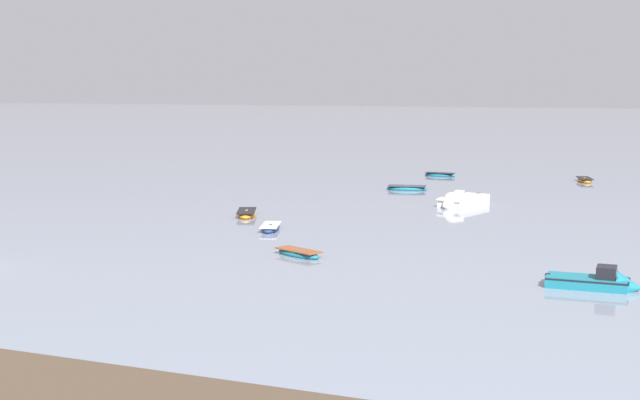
% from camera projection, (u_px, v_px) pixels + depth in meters
% --- Properties ---
extents(rowboat_moored_1, '(4.12, 2.08, 0.62)m').
position_uv_depth(rowboat_moored_1, '(407.00, 188.00, 86.65)').
color(rowboat_moored_1, '#197084').
rests_on(rowboat_moored_1, ground).
extents(motorboat_moored_2, '(3.70, 6.47, 2.10)m').
position_uv_depth(motorboat_moored_2, '(458.00, 203.00, 74.92)').
color(motorboat_moored_2, white).
rests_on(motorboat_moored_2, ground).
extents(rowboat_moored_3, '(2.25, 3.72, 0.56)m').
position_uv_depth(rowboat_moored_3, '(271.00, 228.00, 62.46)').
color(rowboat_moored_3, navy).
rests_on(rowboat_moored_3, ground).
extents(rowboat_moored_5, '(2.28, 3.99, 0.60)m').
position_uv_depth(rowboat_moored_5, '(585.00, 180.00, 94.24)').
color(rowboat_moored_5, orange).
rests_on(rowboat_moored_5, ground).
extents(motorboat_moored_3, '(4.68, 1.72, 1.75)m').
position_uv_depth(motorboat_moored_3, '(602.00, 284.00, 44.20)').
color(motorboat_moored_3, '#197084').
rests_on(motorboat_moored_3, ground).
extents(rowboat_moored_7, '(3.54, 2.46, 0.53)m').
position_uv_depth(rowboat_moored_7, '(299.00, 253.00, 52.92)').
color(rowboat_moored_7, '#197084').
rests_on(rowboat_moored_7, ground).
extents(rowboat_moored_9, '(2.88, 4.24, 0.64)m').
position_uv_depth(rowboat_moored_9, '(247.00, 214.00, 69.26)').
color(rowboat_moored_9, orange).
rests_on(rowboat_moored_9, ground).
extents(rowboat_moored_10, '(3.53, 1.34, 0.55)m').
position_uv_depth(rowboat_moored_10, '(440.00, 175.00, 99.99)').
color(rowboat_moored_10, '#197084').
rests_on(rowboat_moored_10, ground).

